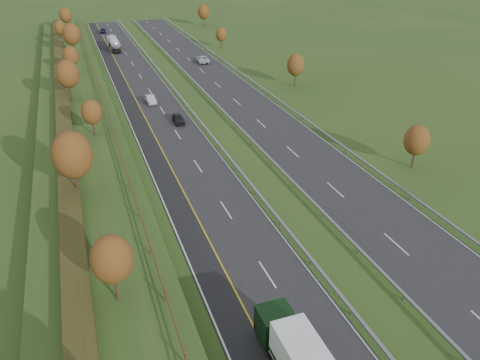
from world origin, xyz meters
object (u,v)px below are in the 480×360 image
at_px(car_silver_mid, 150,99).
at_px(car_small_far, 103,31).
at_px(car_dark_near, 178,119).
at_px(car_oncoming, 202,59).
at_px(road_tanker, 114,43).

xyz_separation_m(car_silver_mid, car_small_far, (-1.65, 75.15, -0.08)).
height_order(car_silver_mid, car_small_far, car_silver_mid).
relative_size(car_dark_near, car_oncoming, 0.70).
relative_size(car_small_far, car_oncoming, 0.76).
relative_size(road_tanker, car_dark_near, 2.75).
bearing_deg(car_dark_near, car_small_far, 93.48).
xyz_separation_m(road_tanker, car_dark_near, (3.57, -60.66, -1.13)).
height_order(car_silver_mid, car_oncoming, car_oncoming).
bearing_deg(car_small_far, car_dark_near, -81.99).
bearing_deg(car_oncoming, car_silver_mid, 61.33).
distance_m(road_tanker, car_oncoming, 28.71).
bearing_deg(car_silver_mid, car_dark_near, -80.97).
relative_size(car_dark_near, car_small_far, 0.92).
bearing_deg(road_tanker, car_dark_near, -86.63).
xyz_separation_m(car_silver_mid, car_oncoming, (17.49, 27.02, 0.09)).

